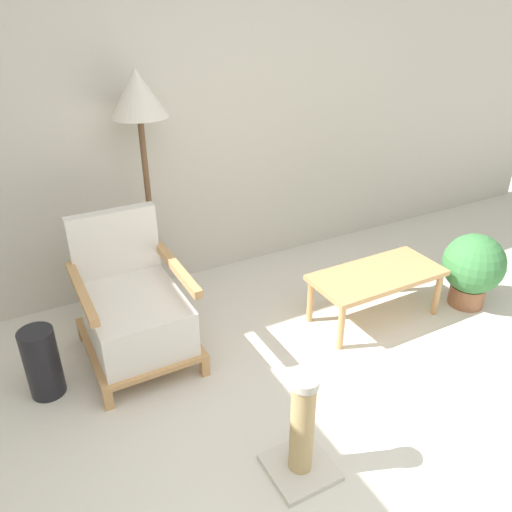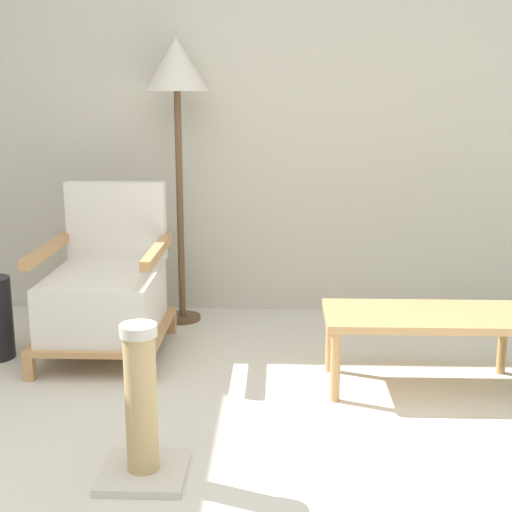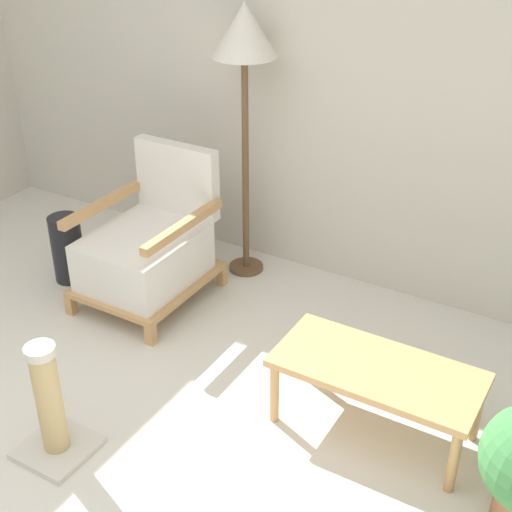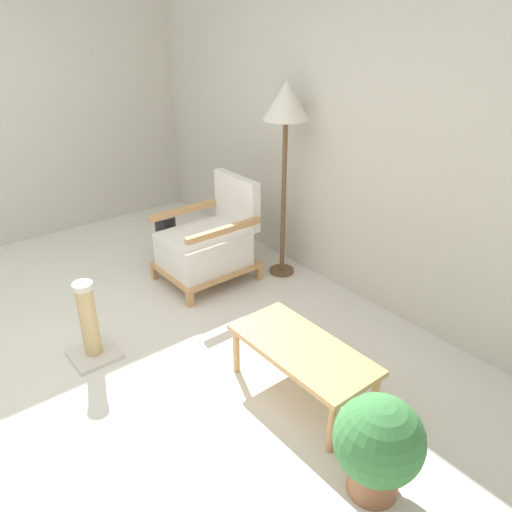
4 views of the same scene
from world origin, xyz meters
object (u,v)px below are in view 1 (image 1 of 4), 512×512
Objects in this scene: floor_lamp at (139,106)px; scratching_post at (302,436)px; armchair at (134,310)px; vase at (42,363)px; coffee_table at (377,279)px; potted_plant at (473,267)px.

floor_lamp reaches higher than scratching_post.
vase is at bearing -170.30° from armchair.
floor_lamp reaches higher than coffee_table.
scratching_post reaches higher than potted_plant.
floor_lamp is at bearing 36.76° from vase.
vase is 2.87m from potted_plant.
coffee_table is (1.24, -0.94, -1.09)m from floor_lamp.
scratching_post is (-1.14, -0.83, -0.09)m from coffee_table.
scratching_post is (0.42, -1.22, -0.11)m from armchair.
floor_lamp is at bearing 142.76° from coffee_table.
floor_lamp is at bearing 60.51° from armchair.
coffee_table is at bearing -37.24° from floor_lamp.
armchair reaches higher than scratching_post.
vase is at bearing 172.13° from coffee_table.
coffee_table is 1.66× the size of potted_plant.
floor_lamp is 2.97× the size of potted_plant.
coffee_table is 0.74m from potted_plant.
floor_lamp is 1.90m from coffee_table.
armchair is 2.03× the size of vase.
coffee_table is at bearing -7.87° from vase.
potted_plant is at bearing -9.68° from vase.
potted_plant is at bearing 19.13° from scratching_post.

